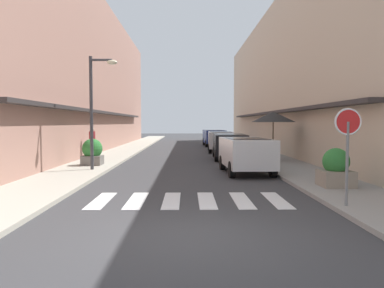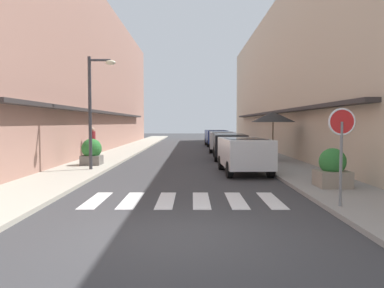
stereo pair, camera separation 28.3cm
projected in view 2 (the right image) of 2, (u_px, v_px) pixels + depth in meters
ground_plane at (190, 154)px, 25.08m from camera, size 100.08×100.08×0.00m
sidewalk_left at (120, 153)px, 25.09m from camera, size 2.49×63.69×0.12m
sidewalk_right at (259, 153)px, 25.06m from camera, size 2.49×63.69×0.12m
building_row_left at (70, 75)px, 26.07m from camera, size 5.50×42.94×10.92m
building_row_right at (310, 78)px, 26.03m from camera, size 5.50×42.94×10.49m
crosswalk at (185, 200)px, 10.08m from camera, size 5.20×2.20×0.01m
parked_car_near at (245, 151)px, 15.44m from camera, size 1.95×3.99×1.47m
parked_car_mid at (230, 143)px, 21.53m from camera, size 1.94×4.46×1.47m
parked_car_far at (223, 139)px, 27.10m from camera, size 1.94×4.15×1.47m
parked_car_distant at (217, 136)px, 33.77m from camera, size 1.93×4.37×1.47m
round_street_sign at (343, 131)px, 8.76m from camera, size 0.65×0.07×2.33m
street_lamp at (96, 100)px, 15.80m from camera, size 1.19×0.28×4.78m
cafe_umbrella at (274, 117)px, 19.53m from camera, size 2.32×2.32×2.58m
planter_corner at (334, 169)px, 11.53m from camera, size 0.96×0.96×1.20m
planter_midblock at (93, 152)px, 17.65m from camera, size 0.94×0.94×1.24m
planter_far at (258, 148)px, 22.50m from camera, size 0.74×0.74×1.02m
pedestrian_walking_near at (94, 142)px, 20.95m from camera, size 0.34×0.34×1.74m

